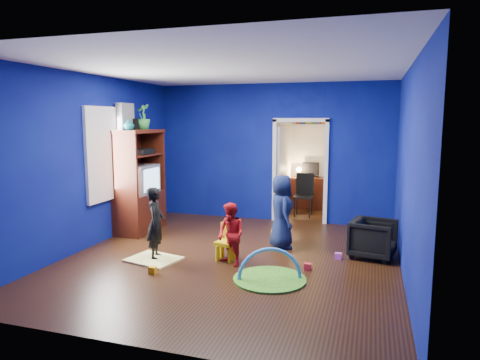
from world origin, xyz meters
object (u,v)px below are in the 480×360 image
(vase, at_px, (129,124))
(folding_chair, at_px, (303,196))
(child_navy, at_px, (281,212))
(play_mat, at_px, (270,279))
(crt_tv, at_px, (141,179))
(kid_chair, at_px, (226,244))
(armchair, at_px, (373,239))
(study_desk, at_px, (309,193))
(tv_armoire, at_px, (139,181))
(hopper_ball, at_px, (281,233))
(toddler_red, at_px, (231,234))
(child_black, at_px, (156,223))

(vase, height_order, folding_chair, vase)
(child_navy, height_order, play_mat, child_navy)
(crt_tv, bearing_deg, kid_chair, -28.53)
(vase, bearing_deg, child_navy, 0.63)
(crt_tv, bearing_deg, armchair, -4.71)
(kid_chair, relative_size, study_desk, 0.57)
(tv_armoire, distance_m, folding_chair, 3.63)
(crt_tv, height_order, hopper_ball, crt_tv)
(play_mat, height_order, study_desk, study_desk)
(child_navy, distance_m, tv_armoire, 2.87)
(hopper_ball, bearing_deg, toddler_red, -109.88)
(armchair, bearing_deg, kid_chair, 122.16)
(vase, xyz_separation_m, kid_chair, (2.16, -0.85, -1.81))
(armchair, height_order, child_black, child_black)
(vase, bearing_deg, tv_armoire, 90.00)
(study_desk, bearing_deg, tv_armoire, -131.48)
(child_black, relative_size, kid_chair, 2.25)
(hopper_ball, bearing_deg, crt_tv, 179.60)
(play_mat, xyz_separation_m, study_desk, (-0.18, 4.96, 0.36))
(child_navy, bearing_deg, hopper_ball, -14.79)
(study_desk, height_order, folding_chair, folding_chair)
(crt_tv, xyz_separation_m, folding_chair, (2.78, 2.23, -0.56))
(child_black, distance_m, kid_chair, 1.13)
(kid_chair, bearing_deg, study_desk, 95.61)
(hopper_ball, xyz_separation_m, play_mat, (0.21, -1.76, -0.17))
(hopper_ball, bearing_deg, vase, -174.24)
(toddler_red, xyz_separation_m, kid_chair, (-0.15, 0.20, -0.22))
(kid_chair, relative_size, folding_chair, 0.54)
(vase, bearing_deg, child_black, -45.16)
(kid_chair, xyz_separation_m, study_desk, (0.66, 4.34, 0.12))
(play_mat, distance_m, study_desk, 4.98)
(tv_armoire, height_order, kid_chair, tv_armoire)
(armchair, relative_size, kid_chair, 1.33)
(study_desk, bearing_deg, armchair, -67.05)
(hopper_ball, bearing_deg, armchair, -12.28)
(kid_chair, bearing_deg, hopper_ball, 75.14)
(child_black, relative_size, child_navy, 0.91)
(kid_chair, height_order, study_desk, study_desk)
(hopper_ball, distance_m, folding_chair, 2.27)
(tv_armoire, height_order, play_mat, tv_armoire)
(armchair, distance_m, child_black, 3.40)
(play_mat, bearing_deg, hopper_ball, 96.77)
(armchair, height_order, kid_chair, armchair)
(play_mat, bearing_deg, child_navy, 96.00)
(armchair, relative_size, hopper_ball, 1.80)
(armchair, bearing_deg, study_desk, 34.89)
(child_navy, relative_size, play_mat, 1.26)
(child_black, height_order, crt_tv, crt_tv)
(armchair, bearing_deg, vase, 101.24)
(folding_chair, bearing_deg, hopper_ball, -90.84)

